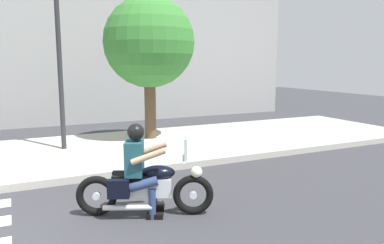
% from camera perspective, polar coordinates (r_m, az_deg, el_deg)
% --- Properties ---
extents(motorcycle, '(1.98, 1.01, 1.22)m').
position_cam_1_polar(motorcycle, '(5.94, -6.99, -9.57)').
color(motorcycle, black).
rests_on(motorcycle, ground).
extents(rider, '(0.75, 0.69, 1.43)m').
position_cam_1_polar(rider, '(5.85, -7.82, -6.15)').
color(rider, '#1E4C59').
rests_on(rider, ground).
extents(street_lamp, '(0.28, 0.28, 4.27)m').
position_cam_1_polar(street_lamp, '(10.07, -19.33, 9.89)').
color(street_lamp, '#2D2D33').
rests_on(street_lamp, ground).
extents(tree_near_rack, '(2.58, 2.58, 4.20)m').
position_cam_1_polar(tree_near_rack, '(11.02, -6.46, 11.73)').
color(tree_near_rack, brown).
rests_on(tree_near_rack, ground).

